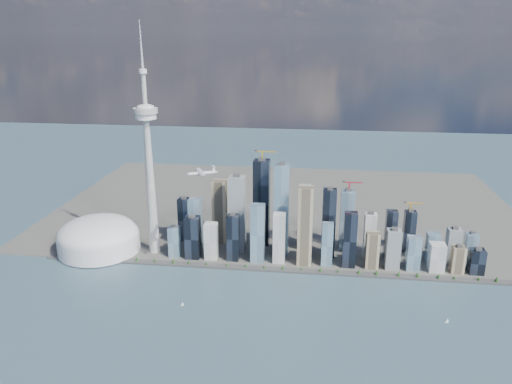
# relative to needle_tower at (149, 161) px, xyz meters

# --- Properties ---
(ground) EXTENTS (4000.00, 4000.00, 0.00)m
(ground) POSITION_rel_needle_tower_xyz_m (300.00, -310.00, -235.84)
(ground) COLOR #36505F
(ground) RESTS_ON ground
(seawall) EXTENTS (1100.00, 22.00, 4.00)m
(seawall) POSITION_rel_needle_tower_xyz_m (300.00, -60.00, -233.84)
(seawall) COLOR #383838
(seawall) RESTS_ON ground
(land) EXTENTS (1400.00, 900.00, 3.00)m
(land) POSITION_rel_needle_tower_xyz_m (300.00, 390.00, -234.34)
(land) COLOR #4C4C47
(land) RESTS_ON ground
(shoreline_trees) EXTENTS (960.53, 7.20, 8.80)m
(shoreline_trees) POSITION_rel_needle_tower_xyz_m (300.00, -60.00, -227.06)
(shoreline_trees) COLOR #3F2D1E
(shoreline_trees) RESTS_ON seawall
(skyscraper_cluster) EXTENTS (736.00, 142.00, 247.99)m
(skyscraper_cluster) POSITION_rel_needle_tower_xyz_m (359.62, 26.82, -159.10)
(skyscraper_cluster) COLOR black
(skyscraper_cluster) RESTS_ON land
(needle_tower) EXTENTS (56.00, 56.00, 550.50)m
(needle_tower) POSITION_rel_needle_tower_xyz_m (0.00, 0.00, 0.00)
(needle_tower) COLOR gray
(needle_tower) RESTS_ON land
(dome_stadium) EXTENTS (200.00, 200.00, 86.00)m
(dome_stadium) POSITION_rel_needle_tower_xyz_m (-140.00, -10.00, -196.40)
(dome_stadium) COLOR white
(dome_stadium) RESTS_ON land
(airplane) EXTENTS (63.39, 56.92, 16.30)m
(airplane) POSITION_rel_needle_tower_xyz_m (155.25, -115.06, 9.44)
(airplane) COLOR silver
(airplane) RESTS_ON ground
(sailboat_west) EXTENTS (6.63, 3.60, 9.30)m
(sailboat_west) POSITION_rel_needle_tower_xyz_m (135.23, -238.56, -232.85)
(sailboat_west) COLOR white
(sailboat_west) RESTS_ON ground
(sailboat_east) EXTENTS (7.67, 2.27, 10.66)m
(sailboat_east) POSITION_rel_needle_tower_xyz_m (651.48, -235.58, -232.42)
(sailboat_east) COLOR white
(sailboat_east) RESTS_ON ground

